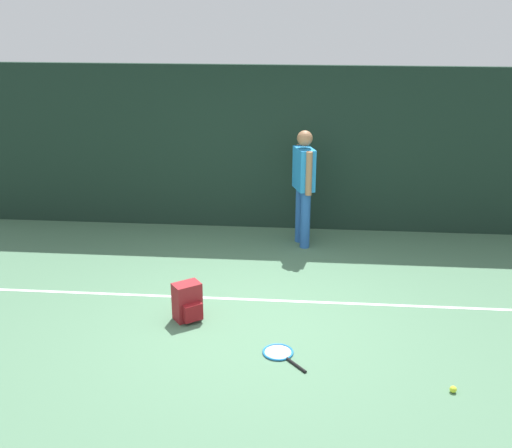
{
  "coord_description": "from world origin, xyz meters",
  "views": [
    {
      "loc": [
        0.59,
        -6.39,
        3.53
      ],
      "look_at": [
        0.0,
        0.4,
        1.0
      ],
      "focal_mm": 44.35,
      "sensor_mm": 36.0,
      "label": 1
    }
  ],
  "objects_px": {
    "tennis_racket": "(280,353)",
    "tennis_player": "(304,181)",
    "backpack": "(188,302)",
    "tennis_ball_near_player": "(453,389)"
  },
  "relations": [
    {
      "from": "tennis_racket",
      "to": "tennis_player",
      "type": "bearing_deg",
      "value": -43.63
    },
    {
      "from": "backpack",
      "to": "tennis_ball_near_player",
      "type": "xyz_separation_m",
      "value": [
        2.73,
        -1.17,
        -0.18
      ]
    },
    {
      "from": "tennis_player",
      "to": "backpack",
      "type": "bearing_deg",
      "value": -46.76
    },
    {
      "from": "tennis_player",
      "to": "tennis_ball_near_player",
      "type": "distance_m",
      "value": 3.97
    },
    {
      "from": "tennis_racket",
      "to": "backpack",
      "type": "height_order",
      "value": "backpack"
    },
    {
      "from": "backpack",
      "to": "tennis_player",
      "type": "bearing_deg",
      "value": 25.99
    },
    {
      "from": "backpack",
      "to": "tennis_ball_near_player",
      "type": "relative_size",
      "value": 6.67
    },
    {
      "from": "tennis_player",
      "to": "tennis_ball_near_player",
      "type": "xyz_separation_m",
      "value": [
        1.47,
        -3.56,
        -0.93
      ]
    },
    {
      "from": "tennis_racket",
      "to": "backpack",
      "type": "bearing_deg",
      "value": 18.21
    },
    {
      "from": "tennis_player",
      "to": "tennis_racket",
      "type": "height_order",
      "value": "tennis_player"
    }
  ]
}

